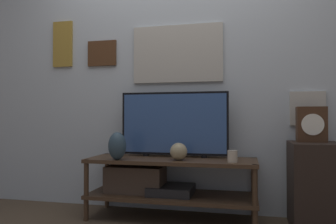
# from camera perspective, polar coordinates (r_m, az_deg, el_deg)

# --- Properties ---
(wall_back) EXTENTS (6.40, 0.08, 2.70)m
(wall_back) POSITION_cam_1_polar(r_m,az_deg,el_deg) (3.05, 1.78, 8.69)
(wall_back) COLOR #B2BCC6
(wall_back) RESTS_ON ground_plane
(media_console) EXTENTS (1.39, 0.47, 0.50)m
(media_console) POSITION_cam_1_polar(r_m,az_deg,el_deg) (2.81, -1.69, -11.76)
(media_console) COLOR #422D1E
(media_console) RESTS_ON ground_plane
(television) EXTENTS (0.94, 0.05, 0.56)m
(television) POSITION_cam_1_polar(r_m,az_deg,el_deg) (2.83, 1.12, -2.01)
(television) COLOR black
(television) RESTS_ON media_console
(vase_round_glass) EXTENTS (0.14, 0.14, 0.14)m
(vase_round_glass) POSITION_cam_1_polar(r_m,az_deg,el_deg) (2.63, 1.87, -6.89)
(vase_round_glass) COLOR tan
(vase_round_glass) RESTS_ON media_console
(vase_urn_stoneware) EXTENTS (0.15, 0.15, 0.22)m
(vase_urn_stoneware) POSITION_cam_1_polar(r_m,az_deg,el_deg) (2.69, -8.84, -5.85)
(vase_urn_stoneware) COLOR #2D4251
(vase_urn_stoneware) RESTS_ON media_console
(candle_jar) EXTENTS (0.08, 0.08, 0.09)m
(candle_jar) POSITION_cam_1_polar(r_m,az_deg,el_deg) (2.56, 11.17, -7.58)
(candle_jar) COLOR #C1B29E
(candle_jar) RESTS_ON media_console
(side_table) EXTENTS (0.37, 0.43, 0.65)m
(side_table) POSITION_cam_1_polar(r_m,az_deg,el_deg) (2.78, 24.30, -11.57)
(side_table) COLOR black
(side_table) RESTS_ON ground_plane
(mantel_clock) EXTENTS (0.22, 0.11, 0.27)m
(mantel_clock) POSITION_cam_1_polar(r_m,az_deg,el_deg) (2.77, 23.70, -1.98)
(mantel_clock) COLOR #422819
(mantel_clock) RESTS_ON side_table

